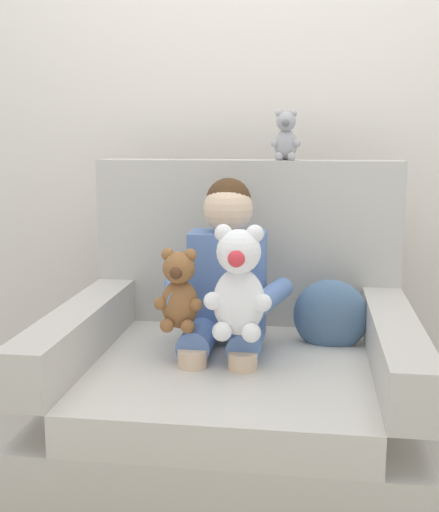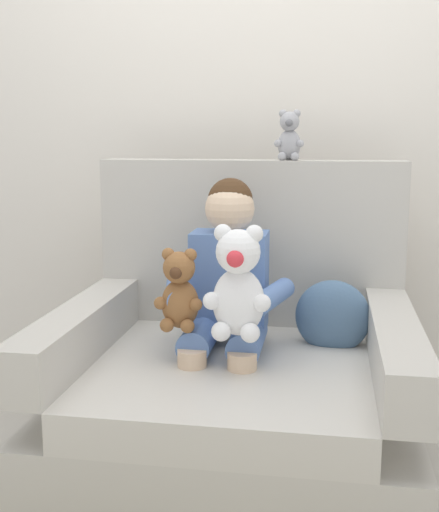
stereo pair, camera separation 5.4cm
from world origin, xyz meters
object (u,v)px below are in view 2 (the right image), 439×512
at_px(armchair, 236,389).
at_px(throw_pillow, 333,317).
at_px(plush_brown, 180,292).
at_px(plush_grey_on_backrest, 289,137).
at_px(seated_child, 227,288).
at_px(plush_white, 238,285).

height_order(armchair, throw_pillow, armchair).
distance_m(plush_brown, plush_grey_on_backrest, 0.76).
distance_m(seated_child, plush_brown, 0.20).
height_order(plush_grey_on_backrest, throw_pillow, plush_grey_on_backrest).
bearing_deg(armchair, plush_brown, -146.08).
bearing_deg(throw_pillow, armchair, -156.13).
relative_size(armchair, plush_grey_on_backrest, 6.18).
bearing_deg(armchair, throw_pillow, 23.87).
distance_m(armchair, plush_grey_on_backrest, 0.94).
bearing_deg(armchair, plush_grey_on_backrest, 70.03).
bearing_deg(armchair, plush_white, -80.56).
bearing_deg(plush_grey_on_backrest, armchair, -105.94).
bearing_deg(plush_grey_on_backrest, plush_white, -97.71).
bearing_deg(plush_grey_on_backrest, seated_child, -113.38).
distance_m(armchair, seated_child, 0.35).
bearing_deg(plush_brown, armchair, 20.86).
bearing_deg(plush_white, plush_brown, 175.90).
height_order(seated_child, plush_white, seated_child).
height_order(plush_white, plush_brown, plush_white).
distance_m(plush_white, throw_pillow, 0.45).
xyz_separation_m(seated_child, plush_grey_on_backrest, (0.18, 0.35, 0.50)).
xyz_separation_m(plush_brown, plush_grey_on_backrest, (0.31, 0.50, 0.48)).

